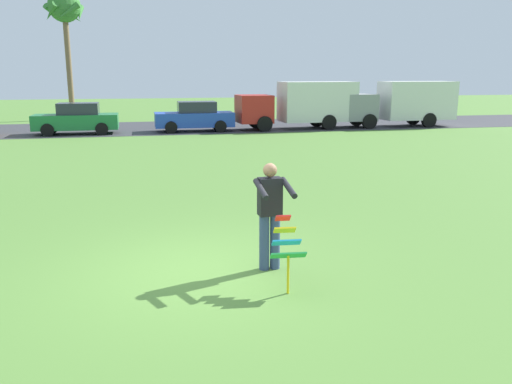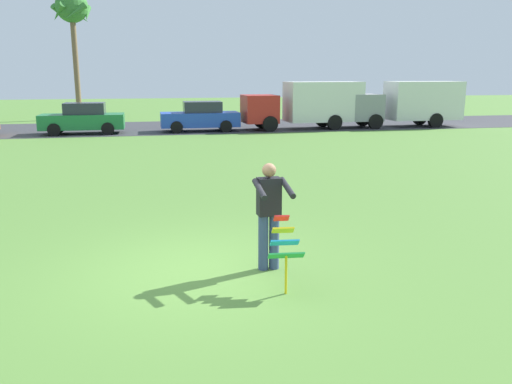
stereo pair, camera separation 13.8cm
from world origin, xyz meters
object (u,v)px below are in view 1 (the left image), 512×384
object	(u,v)px
person_kite_flyer	(270,212)
parked_truck_red_cab	(303,104)
parked_car_blue	(195,117)
parked_truck_grey_van	(404,102)
palm_tree_right_near	(65,12)
parked_car_green	(77,119)
kite_held	(286,244)

from	to	relation	value
person_kite_flyer	parked_truck_red_cab	size ratio (longest dim) A/B	0.26
parked_car_blue	parked_truck_grey_van	size ratio (longest dim) A/B	0.63
person_kite_flyer	palm_tree_right_near	distance (m)	31.47
parked_car_green	parked_truck_grey_van	bearing A→B (deg)	0.00
parked_truck_grey_van	palm_tree_right_near	distance (m)	22.54
kite_held	parked_car_green	bearing A→B (deg)	103.34
kite_held	parked_truck_grey_van	xyz separation A→B (m)	(13.27, 21.58, 0.72)
parked_car_green	palm_tree_right_near	bearing A→B (deg)	97.73
parked_car_green	parked_truck_red_cab	distance (m)	12.24
person_kite_flyer	palm_tree_right_near	size ratio (longest dim) A/B	0.21
kite_held	parked_truck_grey_van	distance (m)	25.34
parked_car_blue	kite_held	bearing A→B (deg)	-92.59
parked_car_green	parked_truck_red_cab	xyz separation A→B (m)	(12.22, -0.00, 0.64)
kite_held	parked_car_blue	size ratio (longest dim) A/B	0.25
kite_held	palm_tree_right_near	size ratio (longest dim) A/B	0.12
parked_car_green	parked_truck_grey_van	size ratio (longest dim) A/B	0.63
kite_held	palm_tree_right_near	bearing A→B (deg)	101.65
kite_held	person_kite_flyer	bearing A→B (deg)	92.54
parked_truck_red_cab	parked_truck_grey_van	size ratio (longest dim) A/B	1.01
parked_car_blue	palm_tree_right_near	size ratio (longest dim) A/B	0.50
kite_held	parked_car_green	xyz separation A→B (m)	(-5.12, 21.58, 0.09)
parked_car_green	parked_truck_grey_van	xyz separation A→B (m)	(18.39, 0.00, 0.64)
kite_held	parked_truck_grey_van	world-z (taller)	parked_truck_grey_van
person_kite_flyer	kite_held	size ratio (longest dim) A/B	1.65
person_kite_flyer	palm_tree_right_near	xyz separation A→B (m)	(-6.37, 30.22, 6.07)
person_kite_flyer	kite_held	world-z (taller)	person_kite_flyer
parked_car_green	parked_car_blue	xyz separation A→B (m)	(6.09, -0.00, 0.00)
parked_car_green	person_kite_flyer	bearing A→B (deg)	-76.25
person_kite_flyer	palm_tree_right_near	bearing A→B (deg)	101.89
person_kite_flyer	parked_car_blue	bearing A→B (deg)	87.21
kite_held	palm_tree_right_near	xyz separation A→B (m)	(-6.40, 31.04, 6.34)
parked_car_blue	palm_tree_right_near	world-z (taller)	palm_tree_right_near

